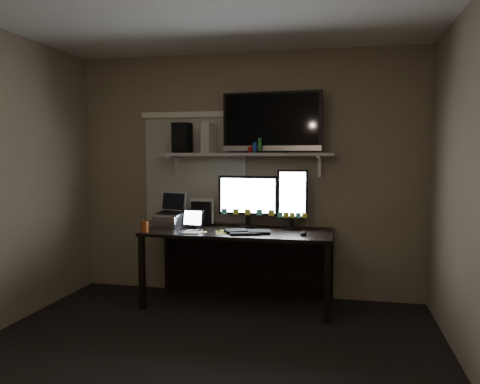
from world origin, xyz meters
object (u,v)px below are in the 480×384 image
(cup, at_px, (145,227))
(game_console, at_px, (209,138))
(monitor_landscape, at_px, (248,201))
(keyboard, at_px, (248,231))
(desk, at_px, (241,246))
(mouse, at_px, (304,233))
(tv, at_px, (272,122))
(tablet, at_px, (193,219))
(speaker, at_px, (182,138))
(laptop, at_px, (170,210))
(monitor_portrait, at_px, (292,199))

(cup, relative_size, game_console, 0.35)
(monitor_landscape, height_order, cup, monitor_landscape)
(keyboard, relative_size, game_console, 1.47)
(desk, bearing_deg, monitor_landscape, 65.03)
(mouse, height_order, tv, tv)
(monitor_landscape, height_order, keyboard, monitor_landscape)
(mouse, distance_m, tablet, 1.11)
(keyboard, bearing_deg, game_console, 129.07)
(tv, bearing_deg, keyboard, -112.96)
(tablet, relative_size, tv, 0.22)
(mouse, xyz_separation_m, speaker, (-1.26, 0.32, 0.88))
(desk, relative_size, laptop, 5.29)
(laptop, height_order, cup, laptop)
(laptop, bearing_deg, monitor_landscape, 25.32)
(tv, bearing_deg, game_console, -173.53)
(keyboard, xyz_separation_m, laptop, (-0.85, 0.20, 0.16))
(monitor_portrait, bearing_deg, speaker, 178.13)
(keyboard, relative_size, tablet, 1.96)
(mouse, height_order, cup, cup)
(desk, xyz_separation_m, mouse, (0.64, -0.27, 0.19))
(mouse, distance_m, game_console, 1.36)
(speaker, bearing_deg, game_console, 2.65)
(tablet, distance_m, tv, 1.23)
(mouse, xyz_separation_m, laptop, (-1.37, 0.23, 0.15))
(cup, bearing_deg, tablet, 36.72)
(keyboard, relative_size, speaker, 1.44)
(keyboard, bearing_deg, mouse, -20.12)
(monitor_portrait, bearing_deg, tv, 173.65)
(monitor_landscape, relative_size, keyboard, 1.40)
(desk, bearing_deg, tablet, -166.82)
(game_console, bearing_deg, tv, 4.94)
(cup, distance_m, speaker, 0.99)
(monitor_portrait, relative_size, mouse, 5.91)
(keyboard, xyz_separation_m, cup, (-0.97, -0.16, 0.04))
(cup, bearing_deg, laptop, 71.10)
(tv, distance_m, speaker, 0.93)
(keyboard, height_order, tablet, tablet)
(game_console, height_order, speaker, speaker)
(desk, xyz_separation_m, tv, (0.29, 0.08, 1.22))
(laptop, xyz_separation_m, speaker, (0.11, 0.09, 0.73))
(laptop, relative_size, game_console, 1.14)
(laptop, xyz_separation_m, cup, (-0.12, -0.36, -0.12))
(tv, bearing_deg, desk, -159.04)
(monitor_landscape, distance_m, game_console, 0.75)
(desk, height_order, monitor_portrait, monitor_portrait)
(tablet, bearing_deg, laptop, 173.08)
(desk, relative_size, cup, 17.14)
(game_console, bearing_deg, monitor_portrait, 3.86)
(mouse, bearing_deg, desk, 153.64)
(speaker, bearing_deg, tv, -0.02)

